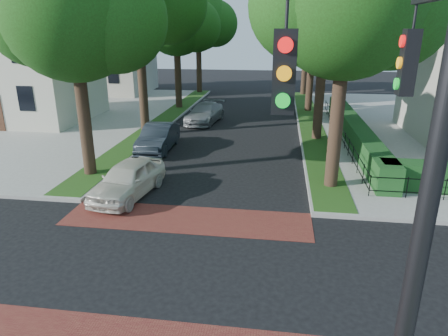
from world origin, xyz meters
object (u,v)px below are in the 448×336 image
(parked_car_front, at_px, (128,179))
(parked_car_middle, at_px, (158,137))
(parked_car_rear, at_px, (205,113))
(traffic_signal, at_px, (409,178))

(parked_car_front, bearing_deg, parked_car_middle, 104.79)
(parked_car_front, height_order, parked_car_rear, parked_car_front)
(parked_car_rear, bearing_deg, traffic_signal, -64.87)
(parked_car_middle, bearing_deg, parked_car_front, -85.16)
(parked_car_front, distance_m, parked_car_rear, 14.07)
(traffic_signal, relative_size, parked_car_front, 1.86)
(traffic_signal, relative_size, parked_car_rear, 1.66)
(traffic_signal, distance_m, parked_car_middle, 18.59)
(parked_car_front, distance_m, parked_car_middle, 6.67)
(parked_car_front, bearing_deg, parked_car_rear, 96.17)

